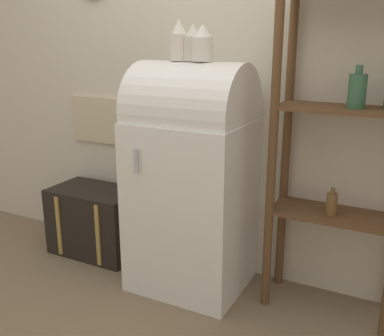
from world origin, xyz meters
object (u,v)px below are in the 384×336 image
at_px(vase_left, 179,41).
at_px(refrigerator, 192,175).
at_px(vase_center, 193,43).
at_px(vase_right, 203,44).
at_px(suitcase_trunk, 96,221).

bearing_deg(vase_left, refrigerator, 3.26).
height_order(vase_center, vase_right, vase_center).
bearing_deg(vase_right, refrigerator, 169.69).
bearing_deg(vase_left, suitcase_trunk, 174.80).
relative_size(vase_left, vase_right, 1.15).
bearing_deg(vase_center, vase_left, -176.79).
distance_m(refrigerator, vase_right, 0.78).
height_order(vase_left, vase_right, vase_left).
bearing_deg(vase_center, suitcase_trunk, 175.67).
height_order(refrigerator, vase_left, vase_left).
distance_m(suitcase_trunk, vase_center, 1.52).
height_order(refrigerator, suitcase_trunk, refrigerator).
height_order(refrigerator, vase_center, vase_center).
xyz_separation_m(suitcase_trunk, vase_center, (0.83, -0.06, 1.27)).
xyz_separation_m(suitcase_trunk, vase_left, (0.75, -0.07, 1.28)).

